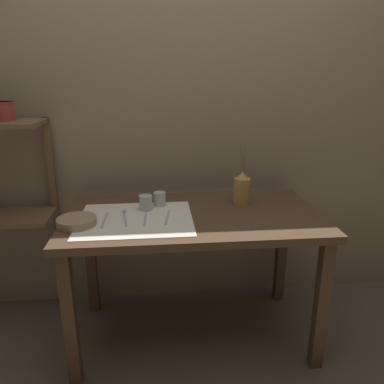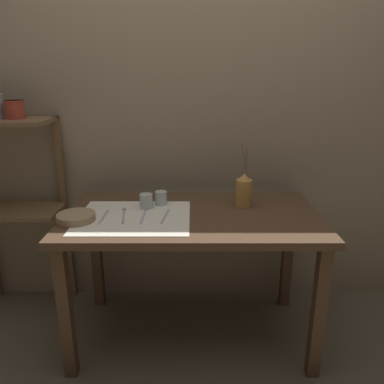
{
  "view_description": "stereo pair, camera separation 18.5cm",
  "coord_description": "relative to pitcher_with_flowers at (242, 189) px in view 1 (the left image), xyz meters",
  "views": [
    {
      "loc": [
        -0.19,
        -1.87,
        1.49
      ],
      "look_at": [
        -0.01,
        0.0,
        0.89
      ],
      "focal_mm": 35.0,
      "sensor_mm": 36.0,
      "label": 1
    },
    {
      "loc": [
        -0.0,
        -1.88,
        1.49
      ],
      "look_at": [
        -0.01,
        0.0,
        0.89
      ],
      "focal_mm": 35.0,
      "sensor_mm": 36.0,
      "label": 2
    }
  ],
  "objects": [
    {
      "name": "ground_plane",
      "position": [
        -0.29,
        -0.12,
        -0.86
      ],
      "size": [
        12.0,
        12.0,
        0.0
      ],
      "primitive_type": "plane",
      "color": "brown"
    },
    {
      "name": "stone_wall_back",
      "position": [
        -0.29,
        0.36,
        0.34
      ],
      "size": [
        7.0,
        0.06,
        2.4
      ],
      "color": "gray",
      "rests_on": "ground_plane"
    },
    {
      "name": "wooden_table",
      "position": [
        -0.29,
        -0.12,
        -0.19
      ],
      "size": [
        1.36,
        0.74,
        0.77
      ],
      "color": "#4C3523",
      "rests_on": "ground_plane"
    },
    {
      "name": "wooden_shelf_unit",
      "position": [
        -1.39,
        0.19,
        0.0
      ],
      "size": [
        0.57,
        0.31,
        1.24
      ],
      "color": "brown",
      "rests_on": "ground_plane"
    },
    {
      "name": "linen_cloth",
      "position": [
        -0.59,
        -0.18,
        -0.09
      ],
      "size": [
        0.58,
        0.49,
        0.0
      ],
      "color": "silver",
      "rests_on": "wooden_table"
    },
    {
      "name": "pitcher_with_flowers",
      "position": [
        0.0,
        0.0,
        0.0
      ],
      "size": [
        0.09,
        0.09,
        0.36
      ],
      "color": "#B7843D",
      "rests_on": "wooden_table"
    },
    {
      "name": "wooden_bowl",
      "position": [
        -0.88,
        -0.24,
        -0.07
      ],
      "size": [
        0.19,
        0.19,
        0.04
      ],
      "color": "#9E7F5B",
      "rests_on": "wooden_table"
    },
    {
      "name": "glass_tumbler_near",
      "position": [
        -0.54,
        -0.05,
        -0.05
      ],
      "size": [
        0.07,
        0.07,
        0.08
      ],
      "color": "#B7C1BC",
      "rests_on": "wooden_table"
    },
    {
      "name": "glass_tumbler_far",
      "position": [
        -0.47,
        0.01,
        -0.05
      ],
      "size": [
        0.07,
        0.07,
        0.08
      ],
      "color": "#B7C1BC",
      "rests_on": "wooden_table"
    },
    {
      "name": "knife_center",
      "position": [
        -0.75,
        -0.19,
        -0.08
      ],
      "size": [
        0.02,
        0.2,
        0.0
      ],
      "color": "#A8A8AD",
      "rests_on": "wooden_table"
    },
    {
      "name": "spoon_inner",
      "position": [
        -0.66,
        -0.13,
        -0.08
      ],
      "size": [
        0.04,
        0.21,
        0.02
      ],
      "color": "#A8A8AD",
      "rests_on": "wooden_table"
    },
    {
      "name": "spoon_outer",
      "position": [
        -0.54,
        -0.12,
        -0.08
      ],
      "size": [
        0.02,
        0.21,
        0.02
      ],
      "color": "#A8A8AD",
      "rests_on": "wooden_table"
    },
    {
      "name": "fork_outer",
      "position": [
        -0.43,
        -0.18,
        -0.08
      ],
      "size": [
        0.04,
        0.2,
        0.0
      ],
      "color": "#A8A8AD",
      "rests_on": "wooden_table"
    },
    {
      "name": "metal_pot_small",
      "position": [
        -1.29,
        0.15,
        0.44
      ],
      "size": [
        0.11,
        0.11,
        0.1
      ],
      "color": "#9E3828",
      "rests_on": "wooden_shelf_unit"
    }
  ]
}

